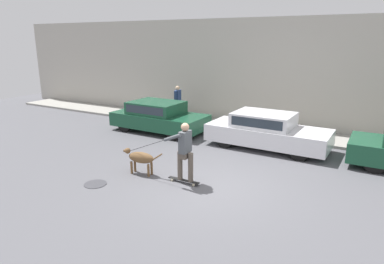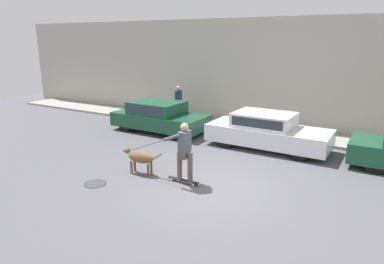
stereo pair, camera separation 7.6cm
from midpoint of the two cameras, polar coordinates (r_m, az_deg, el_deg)
name	(u,v)px [view 1 (the left image)]	position (r m, az deg, el deg)	size (l,w,h in m)	color
ground_plane	(210,187)	(9.25, 2.77, -9.10)	(36.00, 36.00, 0.00)	#545459
back_wall	(287,74)	(15.27, 15.37, 9.25)	(32.00, 0.30, 4.71)	#ADA89E
sidewalk_curb	(276,133)	(14.62, 13.63, -0.09)	(30.00, 1.88, 0.10)	gray
parked_car_0	(159,117)	(14.56, -5.71, 2.54)	(4.04, 1.89, 1.26)	black
parked_car_1	(267,131)	(12.52, 12.16, 0.12)	(4.33, 1.80, 1.28)	black
dog	(140,158)	(10.02, -8.80, -4.29)	(1.28, 0.40, 0.73)	brown
skateboarder	(185,149)	(9.12, -1.46, -2.90)	(2.34, 0.57, 1.69)	beige
pedestrian_with_bag	(178,101)	(16.32, -2.50, 5.25)	(0.26, 0.66, 1.58)	#3D4760
manhole_cover	(95,184)	(9.76, -16.03, -8.33)	(0.61, 0.61, 0.01)	#38383D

